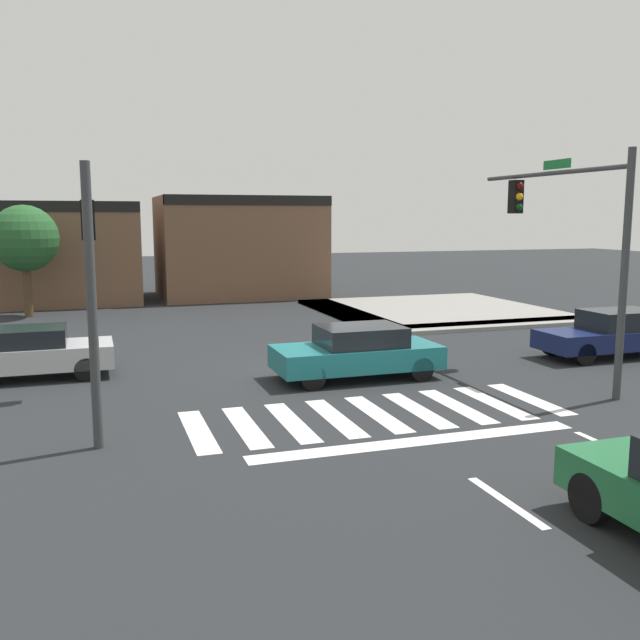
{
  "coord_description": "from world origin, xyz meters",
  "views": [
    {
      "loc": [
        -5.85,
        -18.04,
        4.31
      ],
      "look_at": [
        0.77,
        1.79,
        1.16
      ],
      "focal_mm": 38.57,
      "sensor_mm": 36.0,
      "label": 1
    }
  ],
  "objects": [
    {
      "name": "car_silver",
      "position": [
        -7.62,
        1.55,
        0.71
      ],
      "size": [
        4.44,
        1.8,
        1.38
      ],
      "color": "#B7BABF",
      "rests_on": "ground_plane"
    },
    {
      "name": "bike_detector_marking",
      "position": [
        1.84,
        -9.45,
        0.0
      ],
      "size": [
        1.07,
        1.07,
        0.01
      ],
      "color": "yellow",
      "rests_on": "ground_plane"
    },
    {
      "name": "traffic_signal_southeast",
      "position": [
        5.89,
        -3.15,
        4.12
      ],
      "size": [
        0.32,
        5.99,
        5.87
      ],
      "rotation": [
        0.0,
        0.0,
        1.57
      ],
      "color": "#383A3D",
      "rests_on": "ground_plane"
    },
    {
      "name": "ground_plane",
      "position": [
        0.0,
        0.0,
        0.0
      ],
      "size": [
        120.0,
        120.0,
        0.0
      ],
      "primitive_type": "plane",
      "color": "#232628"
    },
    {
      "name": "crosswalk_near",
      "position": [
        -0.0,
        -4.5,
        0.0
      ],
      "size": [
        8.36,
        2.97,
        0.01
      ],
      "color": "silver",
      "rests_on": "ground_plane"
    },
    {
      "name": "curb_corner_northeast",
      "position": [
        8.49,
        9.42,
        0.07
      ],
      "size": [
        10.0,
        10.6,
        0.15
      ],
      "color": "gray",
      "rests_on": "ground_plane"
    },
    {
      "name": "traffic_signal_southwest",
      "position": [
        -5.87,
        -2.95,
        3.64
      ],
      "size": [
        0.32,
        5.12,
        5.29
      ],
      "rotation": [
        0.0,
        0.0,
        1.57
      ],
      "color": "#383A3D",
      "rests_on": "ground_plane"
    },
    {
      "name": "roadside_tree",
      "position": [
        -8.5,
        14.0,
        3.37
      ],
      "size": [
        2.85,
        2.85,
        4.82
      ],
      "color": "#4C3823",
      "rests_on": "ground_plane"
    },
    {
      "name": "storefront_row",
      "position": [
        -1.53,
        19.13,
        2.64
      ],
      "size": [
        16.14,
        6.56,
        5.38
      ],
      "color": "brown",
      "rests_on": "ground_plane"
    },
    {
      "name": "car_teal",
      "position": [
        0.83,
        -1.2,
        0.73
      ],
      "size": [
        4.43,
        1.93,
        1.42
      ],
      "rotation": [
        0.0,
        0.0,
        3.14
      ],
      "color": "#196B70",
      "rests_on": "ground_plane"
    },
    {
      "name": "car_navy",
      "position": [
        9.41,
        -1.04,
        0.73
      ],
      "size": [
        4.61,
        1.74,
        1.45
      ],
      "rotation": [
        0.0,
        0.0,
        3.14
      ],
      "color": "#141E4C",
      "rests_on": "ground_plane"
    }
  ]
}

